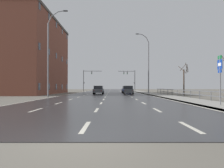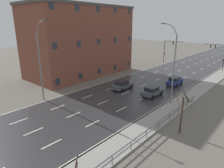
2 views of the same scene
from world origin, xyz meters
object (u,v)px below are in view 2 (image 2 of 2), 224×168
car_far_right (152,91)px  brick_building (80,41)px  traffic_signal_right (219,52)px  car_distant (123,85)px  street_lamp_left_bank (40,63)px  traffic_signal_left (168,48)px  car_mid_centre (175,81)px  street_lamp_midground (173,66)px

car_far_right → brick_building: size_ratio=0.18×
traffic_signal_right → car_distant: (-8.25, -26.84, -3.61)m
street_lamp_left_bank → brick_building: bearing=119.9°
street_lamp_left_bank → traffic_signal_left: (0.58, 38.95, -1.35)m
car_mid_centre → brick_building: bearing=-167.4°
car_distant → car_mid_centre: 10.17m
traffic_signal_right → car_distant: 28.31m
brick_building → car_far_right: bearing=-6.6°
brick_building → car_distant: bearing=-11.3°
street_lamp_midground → traffic_signal_right: size_ratio=1.74×
car_mid_centre → car_distant: bearing=-127.2°
car_far_right → car_distant: (-5.59, -0.52, 0.00)m
car_far_right → car_mid_centre: size_ratio=1.00×
street_lamp_left_bank → traffic_signal_left: street_lamp_left_bank is taller
street_lamp_midground → car_distant: size_ratio=2.70×
traffic_signal_left → car_distant: bearing=-79.1°
traffic_signal_left → car_distant: traffic_signal_left is taller
street_lamp_midground → brick_building: size_ratio=0.48×
traffic_signal_left → car_far_right: size_ratio=1.55×
traffic_signal_left → car_mid_centre: size_ratio=1.55×
traffic_signal_left → car_far_right: bearing=-67.9°
traffic_signal_left → car_mid_centre: 22.02m
street_lamp_left_bank → car_far_right: 17.46m
street_lamp_midground → traffic_signal_right: (-0.81, 27.31, -1.08)m
street_lamp_midground → car_mid_centre: size_ratio=2.68×
street_lamp_midground → brick_building: bearing=171.9°
street_lamp_midground → brick_building: brick_building is taller
traffic_signal_right → brick_building: brick_building is taller
traffic_signal_right → car_far_right: (-2.66, -26.32, -3.61)m
street_lamp_midground → street_lamp_left_bank: street_lamp_left_bank is taller
traffic_signal_right → car_mid_centre: (-2.54, -18.42, -3.61)m
car_mid_centre → brick_building: (-19.95, -5.58, 6.60)m
traffic_signal_left → car_mid_centre: bearing=-59.7°
traffic_signal_right → car_distant: size_ratio=1.55×
traffic_signal_right → car_mid_centre: 18.94m
street_lamp_left_bank → traffic_signal_right: street_lamp_left_bank is taller
traffic_signal_left → brick_building: bearing=-110.2°
traffic_signal_right → car_far_right: size_ratio=1.53×
traffic_signal_left → car_distant: 27.91m
street_lamp_left_bank → car_distant: (5.83, 11.76, -4.85)m
traffic_signal_left → car_mid_centre: (10.97, -18.77, -3.49)m
street_lamp_midground → car_distant: (-9.06, 0.47, -4.69)m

